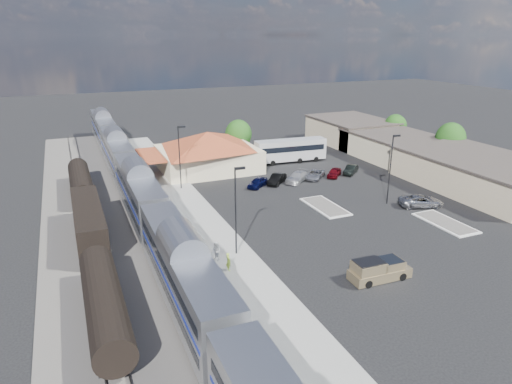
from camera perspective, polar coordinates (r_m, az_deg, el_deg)
name	(u,v)px	position (r m, az deg, el deg)	size (l,w,h in m)	color
ground	(305,217)	(54.78, 6.12, -3.16)	(280.00, 280.00, 0.00)	black
railbed	(115,219)	(56.19, -17.23, -3.30)	(16.00, 100.00, 0.12)	#4C4944
platform	(194,214)	(55.73, -7.80, -2.74)	(5.50, 92.00, 0.18)	gray
passenger_train	(139,194)	(55.33, -14.42, -0.27)	(3.00, 104.00, 5.55)	silver
freight_cars	(89,224)	(50.65, -20.14, -3.82)	(2.80, 46.00, 4.00)	black
station_depot	(208,151)	(73.27, -6.08, 5.14)	(18.35, 12.24, 6.20)	beige
buildings_east	(411,150)	(81.02, 18.82, 4.94)	(14.40, 51.40, 4.80)	#C6B28C
traffic_island_south	(325,206)	(58.25, 8.63, -1.79)	(3.30, 7.50, 0.21)	silver
traffic_island_north	(445,223)	(57.02, 22.58, -3.56)	(3.30, 7.50, 0.21)	silver
lamp_plat_s	(236,204)	(43.45, -2.46, -1.53)	(1.08, 0.25, 9.00)	black
lamp_plat_n	(180,152)	(63.65, -9.48, 4.90)	(1.08, 0.25, 9.00)	black
lamp_lot	(391,164)	(59.68, 16.55, 3.42)	(1.08, 0.25, 9.00)	black
tree_east_b	(450,139)	(83.11, 23.13, 6.14)	(4.94, 4.94, 6.96)	#382314
tree_east_c	(395,127)	(93.23, 16.99, 7.81)	(4.41, 4.41, 6.21)	#382314
tree_depot	(238,134)	(80.99, -2.22, 7.21)	(4.71, 4.71, 6.63)	#382314
pickup_truck	(380,270)	(42.36, 15.23, -9.38)	(5.61, 2.23, 1.92)	tan
suv	(421,201)	(61.20, 19.94, -1.07)	(2.51, 5.43, 1.51)	gray
coach_bus	(291,149)	(77.84, 4.34, 5.35)	(12.34, 3.56, 3.90)	silver
person_a	(228,262)	(42.07, -3.47, -8.67)	(0.64, 0.42, 1.76)	#B3D943
person_b	(216,252)	(43.83, -5.00, -7.43)	(0.91, 0.71, 1.87)	white
parked_car_a	(258,182)	(65.05, 0.19, 1.21)	(1.60, 3.99, 1.36)	#0C103F
parked_car_b	(277,179)	(66.56, 2.63, 1.65)	(1.54, 4.43, 1.46)	black
parked_car_c	(297,177)	(67.70, 5.18, 1.89)	(2.04, 5.01, 1.45)	silver
parked_car_d	(315,174)	(69.48, 7.40, 2.19)	(2.14, 4.65, 1.29)	gray
parked_car_e	(334,173)	(70.85, 9.76, 2.42)	(1.58, 3.92, 1.34)	maroon
parked_car_f	(351,170)	(72.82, 11.77, 2.75)	(1.43, 4.10, 1.35)	black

